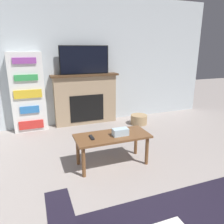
{
  "coord_description": "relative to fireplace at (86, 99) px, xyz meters",
  "views": [
    {
      "loc": [
        -1.16,
        -0.32,
        1.64
      ],
      "look_at": [
        -0.05,
        2.61,
        0.71
      ],
      "focal_mm": 35.0,
      "sensor_mm": 36.0,
      "label": 1
    }
  ],
  "objects": [
    {
      "name": "remote_control",
      "position": [
        -0.4,
        -1.92,
        -0.09
      ],
      "size": [
        0.04,
        0.15,
        0.02
      ],
      "color": "black",
      "rests_on": "coffee_table"
    },
    {
      "name": "bookshelf",
      "position": [
        -1.17,
        -0.02,
        0.23
      ],
      "size": [
        0.64,
        0.29,
        1.57
      ],
      "color": "white",
      "rests_on": "ground_plane"
    },
    {
      "name": "wall_back",
      "position": [
        0.05,
        0.14,
        0.8
      ],
      "size": [
        6.04,
        0.06,
        2.7
      ],
      "color": "silver",
      "rests_on": "ground_plane"
    },
    {
      "name": "tissue_box",
      "position": [
        0.01,
        -1.96,
        -0.05
      ],
      "size": [
        0.22,
        0.12,
        0.1
      ],
      "color": "silver",
      "rests_on": "coffee_table"
    },
    {
      "name": "storage_basket",
      "position": [
        1.08,
        -0.48,
        -0.45
      ],
      "size": [
        0.36,
        0.36,
        0.21
      ],
      "color": "tan",
      "rests_on": "ground_plane"
    },
    {
      "name": "fireplace",
      "position": [
        0.0,
        0.0,
        0.0
      ],
      "size": [
        1.44,
        0.28,
        1.1
      ],
      "color": "tan",
      "rests_on": "ground_plane"
    },
    {
      "name": "tv",
      "position": [
        0.0,
        -0.02,
        0.84
      ],
      "size": [
        1.04,
        0.03,
        0.59
      ],
      "color": "black",
      "rests_on": "fireplace"
    },
    {
      "name": "coffee_table",
      "position": [
        -0.1,
        -1.91,
        -0.16
      ],
      "size": [
        1.05,
        0.47,
        0.45
      ],
      "color": "brown",
      "rests_on": "ground_plane"
    }
  ]
}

